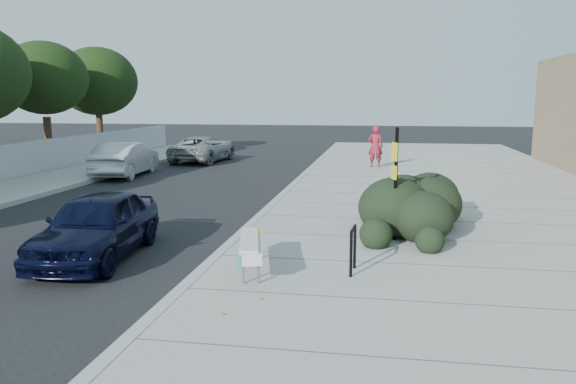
# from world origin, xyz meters

# --- Properties ---
(ground) EXTENTS (120.00, 120.00, 0.00)m
(ground) POSITION_xyz_m (0.00, 0.00, 0.00)
(ground) COLOR black
(ground) RESTS_ON ground
(sidewalk_near) EXTENTS (11.20, 50.00, 0.15)m
(sidewalk_near) POSITION_xyz_m (5.60, 5.00, 0.07)
(sidewalk_near) COLOR gray
(sidewalk_near) RESTS_ON ground
(curb_near) EXTENTS (0.22, 50.00, 0.17)m
(curb_near) POSITION_xyz_m (0.00, 5.00, 0.08)
(curb_near) COLOR #9E9E99
(curb_near) RESTS_ON ground
(curb_far) EXTENTS (0.22, 50.00, 0.17)m
(curb_far) POSITION_xyz_m (-8.00, 5.00, 0.08)
(curb_far) COLOR #9E9E99
(curb_far) RESTS_ON ground
(tree_far_e) EXTENTS (4.00, 4.00, 5.90)m
(tree_far_e) POSITION_xyz_m (-12.50, 14.00, 4.18)
(tree_far_e) COLOR #332114
(tree_far_e) RESTS_ON ground
(tree_far_f) EXTENTS (4.40, 4.40, 6.07)m
(tree_far_f) POSITION_xyz_m (-12.50, 19.00, 4.19)
(tree_far_f) COLOR #332114
(tree_far_f) RESTS_ON ground
(bench) EXTENTS (0.81, 1.98, 0.58)m
(bench) POSITION_xyz_m (0.91, -0.87, 0.61)
(bench) COLOR gray
(bench) RESTS_ON sidewalk_near
(bike_rack) EXTENTS (0.09, 0.57, 0.83)m
(bike_rack) POSITION_xyz_m (2.73, -0.68, 0.65)
(bike_rack) COLOR black
(bike_rack) RESTS_ON sidewalk_near
(sign_post) EXTENTS (0.14, 0.27, 2.47)m
(sign_post) POSITION_xyz_m (3.49, 1.85, 1.56)
(sign_post) COLOR black
(sign_post) RESTS_ON sidewalk_near
(hedge) EXTENTS (3.43, 4.41, 1.48)m
(hedge) POSITION_xyz_m (4.00, 2.83, 0.89)
(hedge) COLOR black
(hedge) RESTS_ON sidewalk_near
(sedan_navy) EXTENTS (1.97, 4.14, 1.37)m
(sedan_navy) POSITION_xyz_m (-2.50, -0.09, 0.68)
(sedan_navy) COLOR black
(sedan_navy) RESTS_ON ground
(wagon_silver) EXTENTS (1.92, 4.52, 1.45)m
(wagon_silver) POSITION_xyz_m (-7.50, 11.67, 0.72)
(wagon_silver) COLOR #B8B9BD
(wagon_silver) RESTS_ON ground
(suv_silver) EXTENTS (2.56, 4.91, 1.32)m
(suv_silver) POSITION_xyz_m (-6.00, 17.56, 0.66)
(suv_silver) COLOR gray
(suv_silver) RESTS_ON ground
(pedestrian) EXTENTS (0.69, 0.46, 1.89)m
(pedestrian) POSITION_xyz_m (2.88, 15.37, 1.09)
(pedestrian) COLOR maroon
(pedestrian) RESTS_ON sidewalk_near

